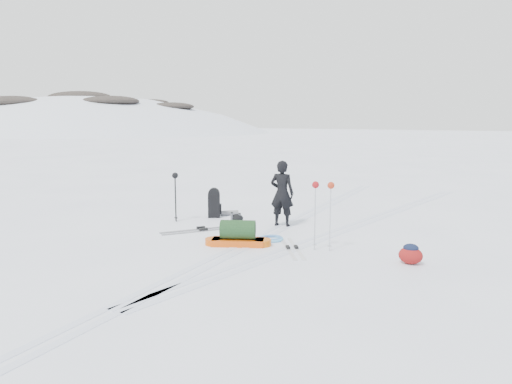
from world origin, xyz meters
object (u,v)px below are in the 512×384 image
expedition_rucksack (216,204)px  ski_poles_black (175,181)px  pulk_sled (238,236)px  skier (282,193)px

expedition_rucksack → ski_poles_black: size_ratio=0.66×
expedition_rucksack → pulk_sled: bearing=-78.5°
skier → pulk_sled: bearing=82.5°
skier → ski_poles_black: bearing=9.2°
expedition_rucksack → skier: bearing=-34.6°
expedition_rucksack → ski_poles_black: ski_poles_black is taller
skier → expedition_rucksack: 2.04m
expedition_rucksack → ski_poles_black: (-0.57, -0.96, 0.66)m
skier → pulk_sled: (0.07, -2.09, -0.60)m
skier → expedition_rucksack: (-1.99, 0.10, -0.44)m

